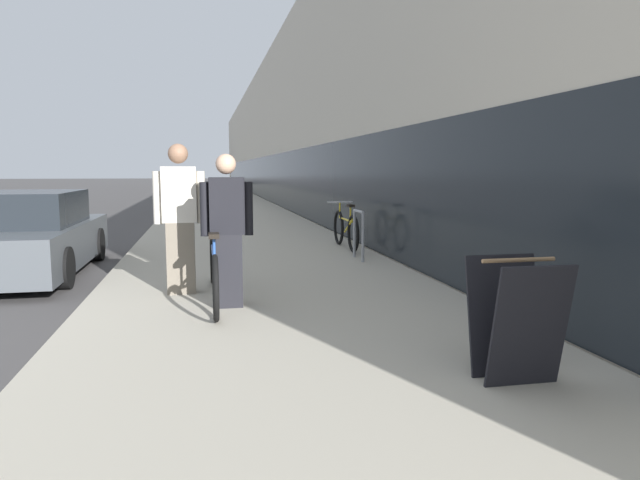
# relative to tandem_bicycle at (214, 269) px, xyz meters

# --- Properties ---
(sidewalk_slab) EXTENTS (4.51, 70.00, 0.15)m
(sidewalk_slab) POSITION_rel_tandem_bicycle_xyz_m (0.76, 19.60, -0.44)
(sidewalk_slab) COLOR #B2AA99
(sidewalk_slab) RESTS_ON ground
(storefront_facade) EXTENTS (10.01, 70.00, 7.22)m
(storefront_facade) POSITION_rel_tandem_bicycle_xyz_m (8.05, 27.60, 3.09)
(storefront_facade) COLOR beige
(storefront_facade) RESTS_ON ground
(tandem_bicycle) EXTENTS (0.52, 2.64, 0.86)m
(tandem_bicycle) POSITION_rel_tandem_bicycle_xyz_m (0.00, 0.00, 0.00)
(tandem_bicycle) COLOR black
(tandem_bicycle) RESTS_ON sidewalk_slab
(person_rider) EXTENTS (0.57, 0.22, 1.69)m
(person_rider) POSITION_rel_tandem_bicycle_xyz_m (0.15, -0.34, 0.48)
(person_rider) COLOR black
(person_rider) RESTS_ON sidewalk_slab
(person_bystander) EXTENTS (0.62, 0.24, 1.83)m
(person_bystander) POSITION_rel_tandem_bicycle_xyz_m (-0.39, 0.49, 0.55)
(person_bystander) COLOR #756B5B
(person_bystander) RESTS_ON sidewalk_slab
(bike_rack_hoop) EXTENTS (0.05, 0.60, 0.84)m
(bike_rack_hoop) POSITION_rel_tandem_bicycle_xyz_m (2.47, 2.60, 0.14)
(bike_rack_hoop) COLOR gray
(bike_rack_hoop) RESTS_ON sidewalk_slab
(cruiser_bike_nearest) EXTENTS (0.52, 1.85, 0.89)m
(cruiser_bike_nearest) POSITION_rel_tandem_bicycle_xyz_m (2.59, 3.98, 0.00)
(cruiser_bike_nearest) COLOR black
(cruiser_bike_nearest) RESTS_ON sidewalk_slab
(sandwich_board_sign) EXTENTS (0.56, 0.56, 0.90)m
(sandwich_board_sign) POSITION_rel_tandem_bicycle_xyz_m (2.08, -3.03, 0.08)
(sandwich_board_sign) COLOR black
(sandwich_board_sign) RESTS_ON sidewalk_slab
(parked_sedan_curbside) EXTENTS (1.80, 4.34, 1.33)m
(parked_sedan_curbside) POSITION_rel_tandem_bicycle_xyz_m (-2.84, 3.07, 0.09)
(parked_sedan_curbside) COLOR #4C5156
(parked_sedan_curbside) RESTS_ON ground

